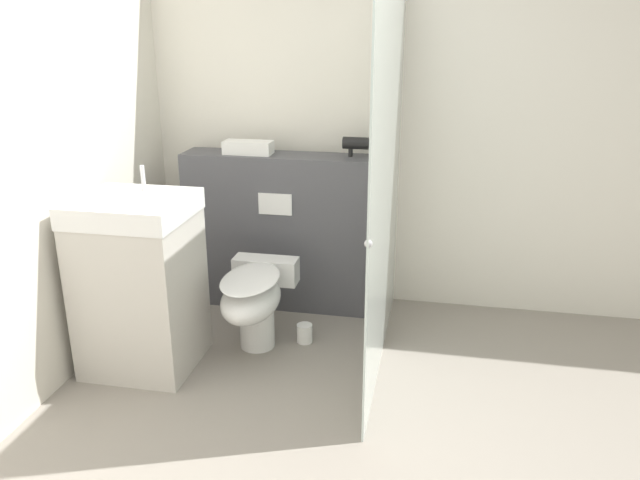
# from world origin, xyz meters

# --- Properties ---
(ground_plane) EXTENTS (12.00, 12.00, 0.00)m
(ground_plane) POSITION_xyz_m (0.00, 0.00, 0.00)
(ground_plane) COLOR gray
(wall_back) EXTENTS (8.00, 0.06, 2.50)m
(wall_back) POSITION_xyz_m (0.00, 1.96, 1.25)
(wall_back) COLOR silver
(wall_back) RESTS_ON ground_plane
(partition_panel) EXTENTS (1.29, 0.29, 1.05)m
(partition_panel) POSITION_xyz_m (-0.42, 1.72, 0.53)
(partition_panel) COLOR #4C4C51
(partition_panel) RESTS_ON ground_plane
(shower_glass) EXTENTS (0.04, 1.63, 2.03)m
(shower_glass) POSITION_xyz_m (0.34, 1.11, 1.02)
(shower_glass) COLOR silver
(shower_glass) RESTS_ON ground_plane
(toilet) EXTENTS (0.40, 0.66, 0.49)m
(toilet) POSITION_xyz_m (-0.41, 1.06, 0.33)
(toilet) COLOR white
(toilet) RESTS_ON ground_plane
(sink_vanity) EXTENTS (0.59, 0.56, 1.12)m
(sink_vanity) POSITION_xyz_m (-0.98, 0.78, 0.49)
(sink_vanity) COLOR beige
(sink_vanity) RESTS_ON ground_plane
(hair_drier) EXTENTS (0.19, 0.08, 0.13)m
(hair_drier) POSITION_xyz_m (0.08, 1.75, 1.13)
(hair_drier) COLOR black
(hair_drier) RESTS_ON partition_panel
(folded_towel) EXTENTS (0.31, 0.14, 0.08)m
(folded_towel) POSITION_xyz_m (-0.62, 1.70, 1.09)
(folded_towel) COLOR white
(folded_towel) RESTS_ON partition_panel
(spare_toilet_roll) EXTENTS (0.10, 0.10, 0.12)m
(spare_toilet_roll) POSITION_xyz_m (-0.14, 1.19, 0.06)
(spare_toilet_roll) COLOR white
(spare_toilet_roll) RESTS_ON ground_plane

